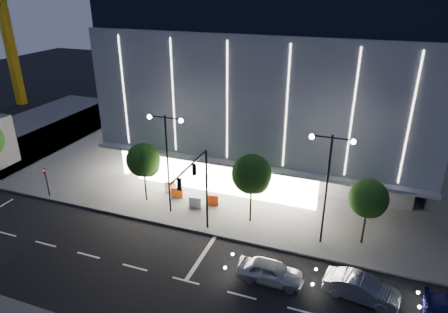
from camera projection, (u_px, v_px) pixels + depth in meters
ground at (170, 261)px, 29.09m from camera, size 160.00×160.00×0.00m
sidewalk_museum at (299, 150)px, 48.09m from camera, size 70.00×40.00×0.15m
museum at (284, 76)px, 43.59m from camera, size 30.00×25.80×18.00m
traffic_mast at (199, 182)px, 29.62m from camera, size 0.33×5.89×7.07m
street_lamp_west at (167, 150)px, 32.81m from camera, size 3.16×0.36×9.00m
street_lamp_east at (328, 175)px, 28.68m from camera, size 3.16×0.36×9.00m
ped_signal_far at (46, 179)px, 36.96m from camera, size 0.22×0.24×3.00m
tree_left at (144, 162)px, 35.40m from camera, size 3.02×3.02×5.72m
tree_mid at (252, 176)px, 32.11m from camera, size 3.25×3.25×6.15m
tree_right at (369, 200)px, 29.43m from camera, size 2.91×2.91×5.51m
car_lead at (271, 271)px, 26.88m from camera, size 4.57×1.85×1.55m
car_second at (361, 288)px, 25.40m from camera, size 4.88×2.26×1.55m
barrier_a at (177, 193)px, 37.17m from camera, size 1.13×0.49×1.00m
barrier_b at (171, 187)px, 38.23m from camera, size 1.13×0.52×1.00m
barrier_c at (212, 200)px, 35.92m from camera, size 1.13×0.46×1.00m
barrier_d at (195, 202)px, 35.56m from camera, size 1.13×0.42×1.00m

